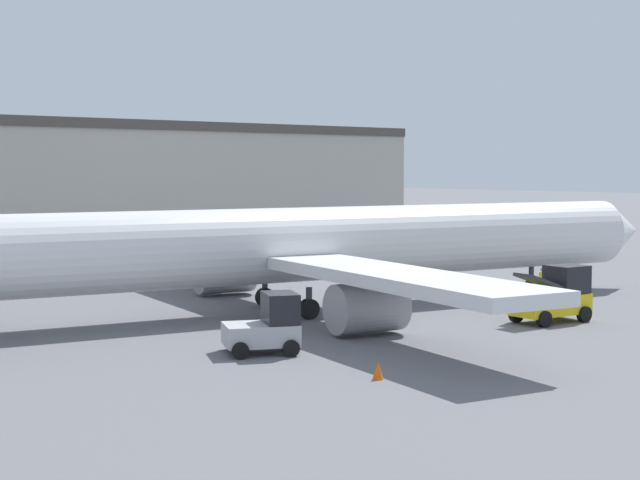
# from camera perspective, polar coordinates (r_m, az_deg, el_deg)

# --- Properties ---
(ground_plane) EXTENTS (400.00, 400.00, 0.00)m
(ground_plane) POSITION_cam_1_polar(r_m,az_deg,el_deg) (45.96, 0.00, -4.08)
(ground_plane) COLOR slate
(airplane) EXTENTS (42.11, 34.06, 11.00)m
(airplane) POSITION_cam_1_polar(r_m,az_deg,el_deg) (45.13, -1.14, -0.34)
(airplane) COLOR silver
(airplane) RESTS_ON ground_plane
(ground_crew_worker) EXTENTS (0.38, 0.38, 1.74)m
(ground_crew_worker) POSITION_cam_1_polar(r_m,az_deg,el_deg) (49.76, 12.83, -2.47)
(ground_crew_worker) COLOR #1E2338
(ground_crew_worker) RESTS_ON ground_plane
(baggage_tug) EXTENTS (3.11, 2.93, 2.16)m
(baggage_tug) POSITION_cam_1_polar(r_m,az_deg,el_deg) (35.32, -3.09, -5.02)
(baggage_tug) COLOR #B2B2B7
(baggage_tug) RESTS_ON ground_plane
(belt_loader_truck) EXTENTS (3.65, 2.16, 2.41)m
(belt_loader_truck) POSITION_cam_1_polar(r_m,az_deg,el_deg) (43.52, 13.53, -3.18)
(belt_loader_truck) COLOR yellow
(belt_loader_truck) RESTS_ON ground_plane
(safety_cone_far) EXTENTS (0.36, 0.36, 0.55)m
(safety_cone_far) POSITION_cam_1_polar(r_m,az_deg,el_deg) (31.06, 3.40, -7.61)
(safety_cone_far) COLOR #EF590F
(safety_cone_far) RESTS_ON ground_plane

